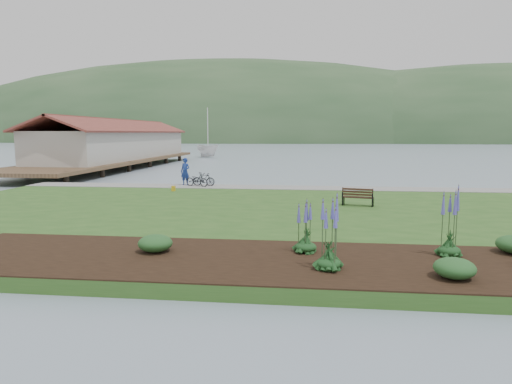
# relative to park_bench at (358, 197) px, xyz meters

# --- Properties ---
(ground) EXTENTS (600.00, 600.00, 0.00)m
(ground) POSITION_rel_park_bench_xyz_m (-3.81, -0.06, -0.85)
(ground) COLOR gray
(ground) RESTS_ON ground
(lawn) EXTENTS (34.00, 20.00, 0.40)m
(lawn) POSITION_rel_park_bench_xyz_m (-3.81, -2.06, -0.65)
(lawn) COLOR #2A521D
(lawn) RESTS_ON ground
(shoreline_path) EXTENTS (34.00, 2.20, 0.03)m
(shoreline_path) POSITION_rel_park_bench_xyz_m (-3.81, 6.84, -0.43)
(shoreline_path) COLOR gray
(shoreline_path) RESTS_ON lawn
(garden_bed) EXTENTS (24.00, 4.40, 0.04)m
(garden_bed) POSITION_rel_park_bench_xyz_m (-0.81, -9.86, -0.43)
(garden_bed) COLOR black
(garden_bed) RESTS_ON lawn
(far_hillside) EXTENTS (580.00, 80.00, 38.00)m
(far_hillside) POSITION_rel_park_bench_xyz_m (16.19, 169.94, -0.85)
(far_hillside) COLOR #2D4E2B
(far_hillside) RESTS_ON ground
(pier_pavilion) EXTENTS (8.00, 36.00, 5.40)m
(pier_pavilion) POSITION_rel_park_bench_xyz_m (-23.81, 27.46, 1.79)
(pier_pavilion) COLOR #4C3826
(pier_pavilion) RESTS_ON ground
(park_bench) EXTENTS (1.55, 0.92, 0.90)m
(park_bench) POSITION_rel_park_bench_xyz_m (0.00, 0.00, 0.00)
(park_bench) COLOR black
(park_bench) RESTS_ON lawn
(person) EXTENTS (0.91, 0.76, 2.14)m
(person) POSITION_rel_park_bench_xyz_m (-10.50, 7.44, 0.62)
(person) COLOR navy
(person) RESTS_ON lawn
(bicycle_a) EXTENTS (1.17, 1.78, 0.88)m
(bicycle_a) POSITION_rel_park_bench_xyz_m (-9.56, 6.83, -0.01)
(bicycle_a) COLOR black
(bicycle_a) RESTS_ON lawn
(bicycle_b) EXTENTS (0.55, 1.51, 0.89)m
(bicycle_b) POSITION_rel_park_bench_xyz_m (-9.18, 7.14, -0.00)
(bicycle_b) COLOR black
(bicycle_b) RESTS_ON lawn
(sailboat) EXTENTS (13.29, 13.30, 24.61)m
(sailboat) POSITION_rel_park_bench_xyz_m (-18.18, 48.54, -0.85)
(sailboat) COLOR silver
(sailboat) RESTS_ON ground
(pannier) EXTENTS (0.19, 0.29, 0.31)m
(pannier) POSITION_rel_park_bench_xyz_m (-10.41, 4.45, -0.29)
(pannier) COLOR gold
(pannier) RESTS_ON lawn
(echium_0) EXTENTS (0.62, 0.62, 2.09)m
(echium_0) POSITION_rel_park_bench_xyz_m (-1.80, -10.61, 0.49)
(echium_0) COLOR #153B19
(echium_0) RESTS_ON garden_bed
(echium_1) EXTENTS (0.62, 0.62, 2.19)m
(echium_1) POSITION_rel_park_bench_xyz_m (1.61, -8.93, 0.48)
(echium_1) COLOR #153B19
(echium_1) RESTS_ON garden_bed
(echium_4) EXTENTS (0.62, 0.62, 1.73)m
(echium_4) POSITION_rel_park_bench_xyz_m (-2.38, -8.99, 0.28)
(echium_4) COLOR #153B19
(echium_4) RESTS_ON garden_bed
(shrub_0) EXTENTS (0.99, 0.99, 0.50)m
(shrub_0) POSITION_rel_park_bench_xyz_m (-6.74, -9.44, -0.16)
(shrub_0) COLOR #1E4C21
(shrub_0) RESTS_ON garden_bed
(shrub_1) EXTENTS (0.97, 0.97, 0.49)m
(shrub_1) POSITION_rel_park_bench_xyz_m (1.14, -10.97, -0.16)
(shrub_1) COLOR #1E4C21
(shrub_1) RESTS_ON garden_bed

